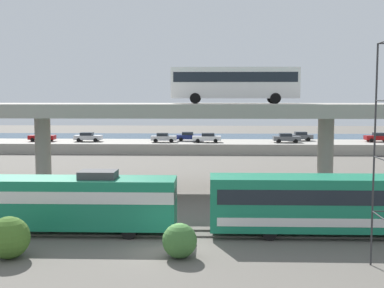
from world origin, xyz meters
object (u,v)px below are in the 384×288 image
Objects in this scene: train_coach_lead at (376,203)px; parked_car_3 at (207,138)px; parked_car_5 at (378,137)px; parked_car_7 at (42,137)px; parked_car_0 at (300,136)px; parked_car_4 at (88,137)px; parked_car_2 at (286,138)px; train_locomotive at (47,200)px; parked_car_6 at (189,136)px; parked_car_1 at (164,137)px; transit_bus_on_overpass at (235,82)px.

parked_car_3 is at bearing -77.41° from train_coach_lead.
parked_car_5 is 55.21m from parked_car_7.
parked_car_0 is 35.21m from parked_car_4.
parked_car_2 and parked_car_5 have the same top height.
train_coach_lead reaches higher than parked_car_4.
parked_car_0 is 0.96× the size of parked_car_3.
parked_car_6 is at bearing -97.91° from train_locomotive.
train_coach_lead is 4.78× the size of parked_car_4.
parked_car_7 is at bearing -176.27° from parked_car_6.
train_coach_lead is at bearing -69.92° from parked_car_1.
train_locomotive is at bearing -79.56° from parked_car_4.
parked_car_0 and parked_car_4 have the same top height.
parked_car_3 is 19.60m from parked_car_4.
transit_bus_on_overpass is at bearing -56.92° from parked_car_4.
train_coach_lead reaches higher than parked_car_1.
parked_car_7 is (-55.20, -0.95, -0.00)m from parked_car_5.
transit_bus_on_overpass is 2.80× the size of parked_car_7.
parked_car_6 is (3.98, 2.51, 0.00)m from parked_car_1.
parked_car_2 is at bearing -8.67° from parked_car_6.
transit_bus_on_overpass is at bearing -106.68° from parked_car_2.
parked_car_3 is 1.11× the size of parked_car_5.
parked_car_4 is at bearing 1.28° from parked_car_5.
transit_bus_on_overpass is 37.28m from parked_car_6.
train_coach_lead is 54.19m from parked_car_5.
transit_bus_on_overpass reaches higher than train_locomotive.
parked_car_7 is at bearing -48.93° from transit_bus_on_overpass.
parked_car_4 is at bearing 179.19° from parked_car_7.
train_locomotive is at bearing 51.12° from transit_bus_on_overpass.
train_coach_lead is 4.63× the size of parked_car_3.
train_coach_lead is at bearing 127.17° from parked_car_7.
parked_car_0 is 42.81m from parked_car_7.
transit_bus_on_overpass is 2.69× the size of parked_car_4.
transit_bus_on_overpass reaches higher than parked_car_3.
train_locomotive reaches higher than parked_car_1.
parked_car_1 is at bearing 0.55° from parked_car_3.
parked_car_7 is (-24.16, -1.57, -0.00)m from parked_car_6.
parked_car_3 is at bearing -101.71° from train_locomotive.
train_coach_lead is at bearing 117.35° from transit_bus_on_overpass.
parked_car_4 is at bearing -174.19° from parked_car_6.
parked_car_2 is (23.08, 49.69, 0.20)m from train_locomotive.
parked_car_1 is at bearing -179.74° from parked_car_2.
parked_car_1 and parked_car_2 have the same top height.
parked_car_1 is 20.20m from parked_car_7.
parked_car_1 is at bearing -73.72° from transit_bus_on_overpass.
parked_car_0 and parked_car_3 have the same top height.
parked_car_2 is (19.82, 0.09, 0.00)m from parked_car_1.
parked_car_4 is 1.08× the size of parked_car_5.
parked_car_3 is at bearing -38.61° from parked_car_6.
train_locomotive is 3.84× the size of parked_car_7.
parked_car_2 is at bearing -106.68° from transit_bus_on_overpass.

